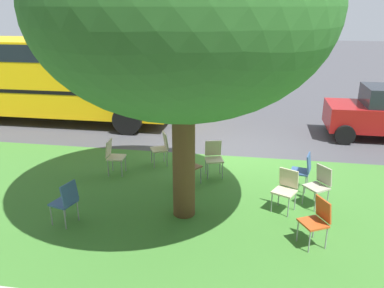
% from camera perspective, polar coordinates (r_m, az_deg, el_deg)
% --- Properties ---
extents(ground, '(80.00, 80.00, 0.00)m').
position_cam_1_polar(ground, '(11.25, 6.41, -1.43)').
color(ground, '#424247').
extents(grass_verge, '(48.00, 6.00, 0.01)m').
position_cam_1_polar(grass_verge, '(8.34, 4.99, -9.20)').
color(grass_verge, '#3D752D').
rests_on(grass_verge, ground).
extents(street_tree, '(5.27, 5.27, 5.93)m').
position_cam_1_polar(street_tree, '(7.04, -1.37, 19.31)').
color(street_tree, brown).
rests_on(street_tree, ground).
extents(chair_0, '(0.51, 0.50, 0.88)m').
position_cam_1_polar(chair_0, '(9.21, 15.89, -3.48)').
color(chair_0, '#335184').
rests_on(chair_0, ground).
extents(chair_1, '(0.52, 0.51, 0.88)m').
position_cam_1_polar(chair_1, '(7.88, -17.86, -7.71)').
color(chair_1, '#335184').
rests_on(chair_1, ground).
extents(chair_2, '(0.57, 0.56, 0.88)m').
position_cam_1_polar(chair_2, '(7.24, 17.73, -10.27)').
color(chair_2, '#C64C1E').
rests_on(chair_2, ground).
extents(chair_3, '(0.58, 0.58, 0.88)m').
position_cam_1_polar(chair_3, '(9.19, -0.59, -2.75)').
color(chair_3, brown).
rests_on(chair_3, ground).
extents(chair_4, '(0.58, 0.58, 0.88)m').
position_cam_1_polar(chair_4, '(8.59, 18.04, -5.42)').
color(chair_4, '#ADA393').
rests_on(chair_4, ground).
extents(chair_5, '(0.51, 0.52, 0.88)m').
position_cam_1_polar(chair_5, '(9.62, 3.18, -1.72)').
color(chair_5, beige).
rests_on(chair_5, ground).
extents(chair_6, '(0.56, 0.55, 0.88)m').
position_cam_1_polar(chair_6, '(10.28, -4.44, -0.33)').
color(chair_6, beige).
rests_on(chair_6, ground).
extents(chair_7, '(0.55, 0.56, 0.88)m').
position_cam_1_polar(chair_7, '(8.23, 13.51, -6.09)').
color(chair_7, beige).
rests_on(chair_7, ground).
extents(chair_8, '(0.45, 0.45, 0.88)m').
position_cam_1_polar(chair_8, '(9.89, -11.37, -1.49)').
color(chair_8, beige).
rests_on(chair_8, ground).
extents(school_bus, '(10.40, 2.80, 2.88)m').
position_cam_1_polar(school_bus, '(15.48, -22.46, 9.76)').
color(school_bus, yellow).
rests_on(school_bus, ground).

